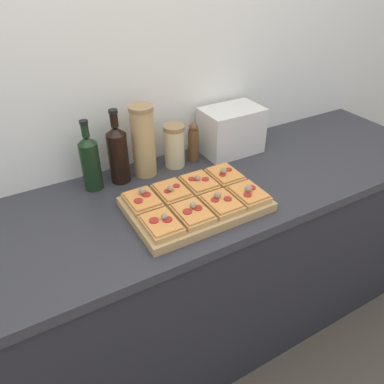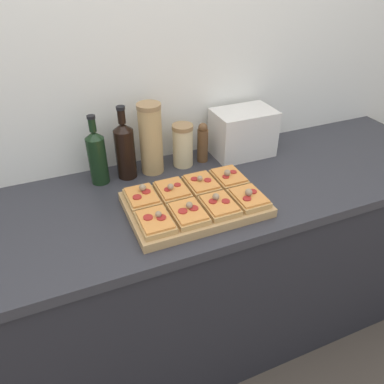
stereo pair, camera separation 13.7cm
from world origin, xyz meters
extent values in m
cube|color=silver|center=(0.00, 0.68, 1.25)|extent=(6.00, 0.06, 2.50)
cube|color=#232328|center=(0.00, 0.32, 0.44)|extent=(2.60, 0.64, 0.88)
cube|color=#2D2D33|center=(0.00, 0.32, 0.90)|extent=(2.63, 0.67, 0.04)
cube|color=tan|center=(0.07, 0.22, 0.94)|extent=(0.49, 0.33, 0.03)
cube|color=tan|center=(-0.11, 0.29, 0.97)|extent=(0.11, 0.14, 0.02)
cube|color=#D6843D|center=(-0.11, 0.29, 0.98)|extent=(0.10, 0.13, 0.01)
cylinder|color=maroon|center=(-0.13, 0.28, 0.99)|extent=(0.03, 0.03, 0.00)
cylinder|color=maroon|center=(-0.09, 0.30, 0.99)|extent=(0.03, 0.03, 0.00)
sphere|color=#937A5B|center=(-0.10, 0.31, 1.00)|extent=(0.03, 0.03, 0.03)
cube|color=tan|center=(0.01, 0.29, 0.97)|extent=(0.11, 0.14, 0.02)
cube|color=#D6843D|center=(0.01, 0.29, 0.98)|extent=(0.10, 0.13, 0.01)
cylinder|color=maroon|center=(-0.01, 0.28, 0.99)|extent=(0.03, 0.03, 0.00)
cylinder|color=maroon|center=(0.03, 0.30, 0.99)|extent=(0.03, 0.03, 0.00)
sphere|color=#937A5B|center=(0.00, 0.28, 1.00)|extent=(0.02, 0.02, 0.02)
cube|color=tan|center=(0.13, 0.29, 0.97)|extent=(0.11, 0.14, 0.02)
cube|color=#D6843D|center=(0.13, 0.29, 0.98)|extent=(0.10, 0.13, 0.01)
cylinder|color=maroon|center=(0.11, 0.31, 0.99)|extent=(0.03, 0.03, 0.00)
cylinder|color=maroon|center=(0.15, 0.28, 0.99)|extent=(0.03, 0.03, 0.00)
sphere|color=#937A5B|center=(0.12, 0.29, 1.00)|extent=(0.02, 0.02, 0.02)
cube|color=tan|center=(0.25, 0.29, 0.97)|extent=(0.11, 0.14, 0.02)
cube|color=#D6843D|center=(0.25, 0.29, 0.98)|extent=(0.10, 0.13, 0.01)
cylinder|color=maroon|center=(0.23, 0.28, 0.99)|extent=(0.03, 0.03, 0.00)
cylinder|color=maroon|center=(0.27, 0.30, 0.99)|extent=(0.03, 0.03, 0.00)
sphere|color=#937A5B|center=(0.24, 0.29, 1.00)|extent=(0.03, 0.03, 0.03)
cube|color=tan|center=(-0.11, 0.14, 0.97)|extent=(0.11, 0.14, 0.02)
cube|color=#D6843D|center=(-0.11, 0.14, 0.98)|extent=(0.10, 0.13, 0.01)
cylinder|color=maroon|center=(-0.13, 0.15, 0.99)|extent=(0.03, 0.03, 0.00)
cylinder|color=maroon|center=(-0.09, 0.13, 0.99)|extent=(0.03, 0.03, 0.00)
sphere|color=#937A5B|center=(-0.09, 0.14, 1.00)|extent=(0.02, 0.02, 0.02)
cube|color=tan|center=(0.01, 0.14, 0.97)|extent=(0.11, 0.14, 0.02)
cube|color=#D6843D|center=(0.01, 0.14, 0.98)|extent=(0.10, 0.13, 0.01)
cylinder|color=maroon|center=(-0.01, 0.14, 0.99)|extent=(0.03, 0.03, 0.00)
cylinder|color=maroon|center=(0.03, 0.14, 0.99)|extent=(0.03, 0.03, 0.00)
sphere|color=#937A5B|center=(0.02, 0.15, 1.00)|extent=(0.02, 0.02, 0.02)
cube|color=tan|center=(0.13, 0.14, 0.97)|extent=(0.11, 0.14, 0.02)
cube|color=#D6843D|center=(0.13, 0.14, 0.98)|extent=(0.10, 0.13, 0.01)
cylinder|color=maroon|center=(0.11, 0.15, 0.99)|extent=(0.03, 0.03, 0.00)
cylinder|color=maroon|center=(0.15, 0.13, 0.99)|extent=(0.03, 0.03, 0.00)
sphere|color=#937A5B|center=(0.12, 0.16, 1.00)|extent=(0.02, 0.02, 0.02)
cube|color=tan|center=(0.25, 0.14, 0.97)|extent=(0.11, 0.14, 0.02)
cube|color=#D6843D|center=(0.25, 0.14, 0.98)|extent=(0.10, 0.13, 0.01)
cylinder|color=maroon|center=(0.23, 0.12, 0.99)|extent=(0.03, 0.03, 0.00)
cylinder|color=maroon|center=(0.27, 0.15, 0.99)|extent=(0.03, 0.03, 0.00)
sphere|color=#937A5B|center=(0.24, 0.14, 1.00)|extent=(0.03, 0.03, 0.03)
cylinder|color=black|center=(-0.21, 0.54, 1.02)|extent=(0.07, 0.07, 0.20)
cone|color=black|center=(-0.21, 0.54, 1.13)|extent=(0.07, 0.07, 0.03)
cylinder|color=black|center=(-0.21, 0.54, 1.17)|extent=(0.03, 0.03, 0.05)
cylinder|color=black|center=(-0.21, 0.54, 1.20)|extent=(0.03, 0.03, 0.01)
cylinder|color=black|center=(-0.10, 0.54, 1.03)|extent=(0.08, 0.08, 0.21)
cone|color=black|center=(-0.10, 0.54, 1.15)|extent=(0.08, 0.08, 0.03)
cylinder|color=black|center=(-0.10, 0.54, 1.19)|extent=(0.03, 0.03, 0.05)
cylinder|color=black|center=(-0.10, 0.54, 1.22)|extent=(0.03, 0.03, 0.01)
cylinder|color=tan|center=(0.01, 0.54, 1.06)|extent=(0.09, 0.09, 0.28)
cylinder|color=#937047|center=(0.01, 0.54, 1.21)|extent=(0.10, 0.10, 0.02)
cylinder|color=beige|center=(0.15, 0.54, 1.01)|extent=(0.09, 0.09, 0.17)
cylinder|color=#937047|center=(0.15, 0.54, 1.10)|extent=(0.09, 0.09, 0.02)
cylinder|color=brown|center=(0.24, 0.54, 1.00)|extent=(0.05, 0.05, 0.15)
sphere|color=brown|center=(0.24, 0.54, 1.08)|extent=(0.04, 0.04, 0.04)
cube|color=beige|center=(0.44, 0.53, 1.03)|extent=(0.27, 0.18, 0.21)
cube|color=black|center=(0.44, 0.44, 1.09)|extent=(0.21, 0.01, 0.06)
cube|color=black|center=(0.59, 0.53, 1.04)|extent=(0.02, 0.02, 0.02)
camera|label=1|loc=(-0.50, -0.75, 1.74)|focal=35.00mm
camera|label=2|loc=(-0.38, -0.81, 1.74)|focal=35.00mm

